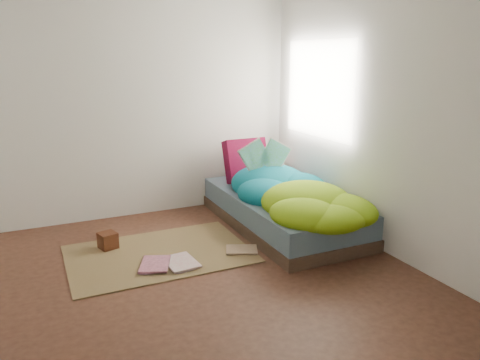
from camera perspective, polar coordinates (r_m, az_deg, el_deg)
name	(u,v)px	position (r m, az deg, el deg)	size (l,w,h in m)	color
ground	(195,276)	(3.92, -5.48, -11.62)	(3.50, 3.50, 0.00)	#3C2117
room_walls	(191,73)	(3.52, -5.99, 12.88)	(3.54, 3.54, 2.62)	silver
bed	(282,211)	(4.93, 5.13, -3.77)	(1.00, 2.00, 0.34)	#37271E
duvet	(294,185)	(4.65, 6.57, -0.57)	(0.96, 1.84, 0.34)	#076977
rug	(159,254)	(4.35, -9.81, -8.85)	(1.60, 1.10, 0.01)	brown
pillow_floral	(264,171)	(5.64, 2.90, 1.15)	(0.56, 0.35, 0.12)	beige
pillow_magenta	(246,160)	(5.34, 0.75, 2.39)	(0.49, 0.15, 0.49)	#4B051C
open_book	(265,146)	(4.94, 3.10, 4.11)	(0.46, 0.10, 0.28)	green
wooden_box	(108,240)	(4.54, -15.81, -7.09)	(0.15, 0.15, 0.15)	#3D160D
floor_book_a	(167,266)	(4.07, -8.90, -10.29)	(0.25, 0.34, 0.03)	silver
floor_book_b	(141,265)	(4.12, -12.02, -10.09)	(0.24, 0.32, 0.03)	pink
floor_book_c	(242,254)	(4.24, 0.26, -9.06)	(0.21, 0.28, 0.02)	#9F8769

